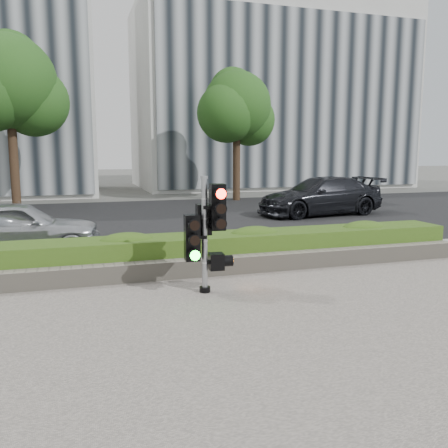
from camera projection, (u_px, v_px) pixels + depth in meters
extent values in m
plane|color=#51514C|center=(223.00, 308.00, 7.38)|extent=(120.00, 120.00, 0.00)
cube|color=#9E9389|center=(292.00, 381.00, 5.02)|extent=(16.00, 11.00, 0.03)
cube|color=black|center=(140.00, 220.00, 16.82)|extent=(60.00, 13.00, 0.02)
cube|color=gray|center=(180.00, 261.00, 10.35)|extent=(60.00, 0.25, 0.12)
cube|color=gray|center=(194.00, 268.00, 9.15)|extent=(12.00, 0.32, 0.34)
cube|color=olive|center=(186.00, 252.00, 9.73)|extent=(12.00, 1.00, 0.68)
cube|color=#B7B7B2|center=(267.00, 100.00, 33.30)|extent=(18.00, 10.00, 12.00)
cylinder|color=black|center=(14.00, 161.00, 19.44)|extent=(0.36, 0.36, 4.03)
sphere|color=#134417|center=(9.00, 82.00, 18.96)|extent=(3.74, 3.74, 3.74)
sphere|color=#134417|center=(34.00, 102.00, 19.66)|extent=(2.88, 2.88, 2.88)
sphere|color=#134417|center=(10.00, 62.00, 19.51)|extent=(2.59, 2.59, 2.59)
cylinder|color=black|center=(237.00, 164.00, 23.36)|extent=(0.36, 0.36, 3.58)
sphere|color=#134417|center=(237.00, 106.00, 22.93)|extent=(3.33, 3.33, 3.33)
sphere|color=#134417|center=(249.00, 120.00, 23.55)|extent=(2.56, 2.56, 2.56)
sphere|color=#134417|center=(227.00, 113.00, 22.44)|extent=(2.82, 2.82, 2.82)
sphere|color=#134417|center=(233.00, 91.00, 23.42)|extent=(2.30, 2.30, 2.30)
cylinder|color=black|center=(205.00, 289.00, 8.13)|extent=(0.19, 0.19, 0.09)
cylinder|color=gray|center=(205.00, 236.00, 7.99)|extent=(0.10, 0.10, 1.94)
cylinder|color=gray|center=(204.00, 177.00, 7.84)|extent=(0.12, 0.12, 0.05)
cube|color=#FF1107|center=(217.00, 207.00, 7.94)|extent=(0.26, 0.26, 0.78)
cube|color=#14E51E|center=(192.00, 238.00, 7.92)|extent=(0.26, 0.26, 0.78)
cube|color=black|center=(204.00, 219.00, 8.17)|extent=(0.26, 0.26, 0.53)
cube|color=orange|center=(216.00, 261.00, 8.14)|extent=(0.26, 0.26, 0.28)
imported|color=#BBBEC3|center=(16.00, 228.00, 11.03)|extent=(3.81, 1.57, 1.29)
imported|color=black|center=(320.00, 196.00, 18.05)|extent=(5.16, 2.57, 1.44)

